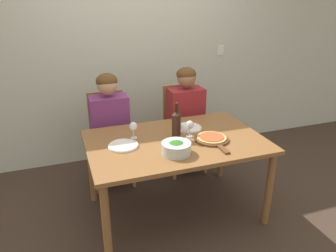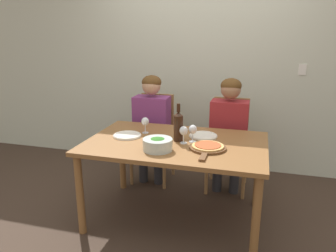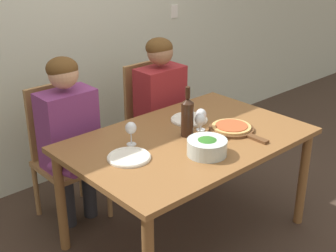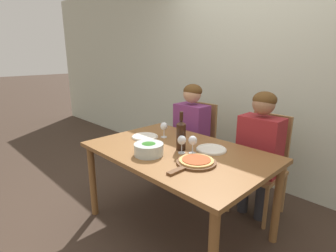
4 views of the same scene
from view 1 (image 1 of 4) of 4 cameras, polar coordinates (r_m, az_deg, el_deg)
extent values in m
plane|color=#3D2D23|center=(3.24, 1.24, -14.46)|extent=(40.00, 40.00, 0.00)
cube|color=beige|center=(3.93, -5.70, 13.60)|extent=(10.00, 0.05, 2.70)
cube|color=white|center=(4.31, 9.16, 12.86)|extent=(0.08, 0.01, 0.12)
cube|color=brown|center=(2.86, 1.36, -2.76)|extent=(1.53, 0.99, 0.04)
cylinder|color=brown|center=(2.55, -10.67, -16.56)|extent=(0.06, 0.06, 0.71)
cylinder|color=brown|center=(3.02, 17.19, -10.48)|extent=(0.06, 0.06, 0.71)
cylinder|color=brown|center=(3.28, -13.19, -7.26)|extent=(0.06, 0.06, 0.71)
cylinder|color=brown|center=(3.65, 9.29, -3.70)|extent=(0.06, 0.06, 0.71)
cube|color=#9E7042|center=(3.53, -9.85, -3.51)|extent=(0.42, 0.42, 0.04)
cube|color=#9E7042|center=(3.60, -10.70, 1.87)|extent=(0.38, 0.03, 0.53)
cylinder|color=#9E7042|center=(3.44, -12.18, -8.54)|extent=(0.04, 0.04, 0.40)
cylinder|color=#9E7042|center=(3.50, -5.97, -7.62)|extent=(0.04, 0.04, 0.40)
cylinder|color=#9E7042|center=(3.78, -12.99, -5.70)|extent=(0.04, 0.04, 0.40)
cylinder|color=#9E7042|center=(3.82, -7.33, -4.91)|extent=(0.04, 0.04, 0.40)
cube|color=#9E7042|center=(3.73, 2.90, -1.69)|extent=(0.42, 0.42, 0.04)
cube|color=#9E7042|center=(3.80, 1.88, 3.37)|extent=(0.38, 0.03, 0.53)
cylinder|color=#9E7042|center=(3.61, 1.16, -6.45)|extent=(0.04, 0.04, 0.40)
cylinder|color=#9E7042|center=(3.74, 6.64, -5.48)|extent=(0.04, 0.04, 0.40)
cylinder|color=#9E7042|center=(3.93, -0.78, -3.93)|extent=(0.04, 0.04, 0.40)
cylinder|color=#9E7042|center=(4.05, 4.32, -3.13)|extent=(0.04, 0.04, 0.40)
cylinder|color=#28282D|center=(3.54, -10.85, -7.18)|extent=(0.10, 0.10, 0.44)
cylinder|color=#28282D|center=(3.56, -7.98, -6.77)|extent=(0.10, 0.10, 0.44)
cube|color=#7A3370|center=(3.40, -10.11, 0.73)|extent=(0.38, 0.22, 0.54)
cylinder|color=#7A3370|center=(3.21, -12.69, -3.71)|extent=(0.07, 0.31, 0.14)
cylinder|color=#7A3370|center=(3.27, -5.73, -2.75)|extent=(0.07, 0.31, 0.14)
sphere|color=tan|center=(3.27, -10.56, 7.08)|extent=(0.20, 0.20, 0.20)
ellipsoid|color=#563819|center=(3.28, -10.64, 7.72)|extent=(0.21, 0.21, 0.15)
cylinder|color=#28282D|center=(3.72, 2.02, -5.19)|extent=(0.10, 0.10, 0.44)
cylinder|color=#28282D|center=(3.79, 4.56, -4.76)|extent=(0.10, 0.10, 0.44)
cube|color=maroon|center=(3.61, 3.11, 2.37)|extent=(0.38, 0.22, 0.54)
cylinder|color=maroon|center=(3.38, 1.49, -1.72)|extent=(0.07, 0.31, 0.14)
cylinder|color=maroon|center=(3.53, 7.57, -0.83)|extent=(0.07, 0.31, 0.14)
sphere|color=#9E7051|center=(3.49, 3.24, 8.39)|extent=(0.20, 0.20, 0.20)
ellipsoid|color=#563819|center=(3.49, 3.19, 8.98)|extent=(0.21, 0.21, 0.15)
cylinder|color=black|center=(2.84, 1.45, -0.14)|extent=(0.08, 0.08, 0.22)
cone|color=black|center=(2.79, 1.48, 2.28)|extent=(0.08, 0.08, 0.03)
cylinder|color=black|center=(2.77, 1.49, 3.30)|extent=(0.03, 0.03, 0.07)
cylinder|color=silver|center=(2.60, 1.46, -3.89)|extent=(0.24, 0.24, 0.09)
ellipsoid|color=#2D6B23|center=(2.60, 1.46, -3.80)|extent=(0.19, 0.19, 0.10)
cylinder|color=silver|center=(2.76, -7.79, -3.45)|extent=(0.26, 0.26, 0.01)
torus|color=silver|center=(2.76, -7.79, -3.33)|extent=(0.25, 0.25, 0.02)
cylinder|color=silver|center=(3.09, 3.58, -0.35)|extent=(0.26, 0.26, 0.01)
torus|color=silver|center=(3.09, 3.59, -0.25)|extent=(0.25, 0.25, 0.02)
cylinder|color=brown|center=(2.87, 7.60, -2.28)|extent=(0.30, 0.30, 0.02)
cube|color=brown|center=(2.70, 9.67, -4.10)|extent=(0.04, 0.14, 0.02)
cylinder|color=tan|center=(2.87, 7.61, -2.01)|extent=(0.26, 0.26, 0.01)
cylinder|color=#AD4C28|center=(2.86, 7.62, -1.86)|extent=(0.21, 0.21, 0.01)
cylinder|color=silver|center=(2.90, -5.95, -2.05)|extent=(0.06, 0.06, 0.01)
cylinder|color=silver|center=(2.89, -5.99, -1.31)|extent=(0.01, 0.01, 0.07)
ellipsoid|color=silver|center=(2.86, -6.04, -0.05)|extent=(0.07, 0.07, 0.08)
ellipsoid|color=maroon|center=(2.87, -6.03, -0.28)|extent=(0.06, 0.06, 0.03)
cylinder|color=silver|center=(2.93, 3.75, -1.78)|extent=(0.06, 0.06, 0.01)
cylinder|color=silver|center=(2.91, 3.77, -1.05)|extent=(0.01, 0.01, 0.07)
ellipsoid|color=silver|center=(2.88, 3.80, 0.21)|extent=(0.07, 0.07, 0.08)
ellipsoid|color=maroon|center=(2.89, 3.80, -0.02)|extent=(0.06, 0.06, 0.03)
cylinder|color=silver|center=(2.85, 2.95, -2.41)|extent=(0.06, 0.06, 0.01)
cylinder|color=silver|center=(2.84, 2.97, -1.67)|extent=(0.01, 0.01, 0.07)
ellipsoid|color=silver|center=(2.81, 3.00, -0.38)|extent=(0.07, 0.07, 0.08)
ellipsoid|color=maroon|center=(2.81, 2.99, -0.61)|extent=(0.06, 0.06, 0.03)
camera|label=2|loc=(1.62, 73.76, -4.42)|focal=35.00mm
camera|label=3|loc=(1.11, -83.85, 5.01)|focal=50.00mm
camera|label=4|loc=(2.56, 48.94, 5.35)|focal=28.00mm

